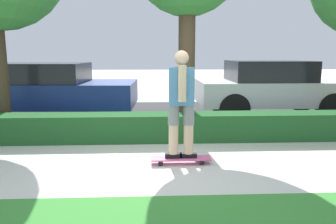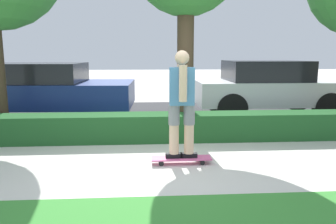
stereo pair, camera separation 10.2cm
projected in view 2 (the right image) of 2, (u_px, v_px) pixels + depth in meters
ground_plane at (163, 168)px, 4.89m from camera, size 60.00×60.00×0.00m
street_asphalt at (155, 115)px, 9.02m from camera, size 15.52×5.00×0.01m
hedge_row at (159, 127)px, 6.42m from camera, size 15.52×0.60×0.53m
skateboard at (181, 159)px, 5.08m from camera, size 0.93×0.24×0.10m
skater_person at (182, 102)px, 4.92m from camera, size 0.49×0.42×1.64m
parked_car_front at (39, 89)px, 8.32m from camera, size 4.72×2.10×1.45m
parked_car_middle at (268, 87)px, 8.74m from camera, size 3.91×1.91×1.50m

